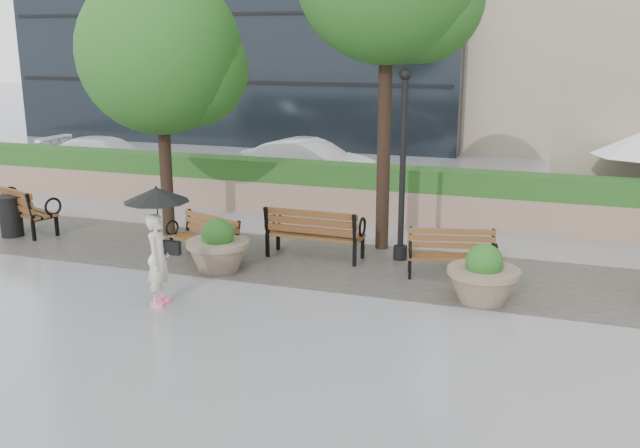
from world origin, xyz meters
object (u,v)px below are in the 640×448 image
(car_left, at_px, (108,158))
(car_right, at_px, (309,162))
(bench_0, at_px, (23,218))
(planter_right, at_px, (483,280))
(lamppost, at_px, (402,179))
(bench_3, at_px, (451,264))
(bench_2, at_px, (315,243))
(planter_left, at_px, (218,250))
(pedestrian, at_px, (158,234))
(trash_bin, at_px, (11,217))
(bench_1, at_px, (204,246))

(car_left, relative_size, car_right, 1.07)
(bench_0, distance_m, planter_right, 10.89)
(lamppost, bearing_deg, bench_0, -175.59)
(bench_3, distance_m, car_left, 13.88)
(bench_0, bearing_deg, car_right, -99.83)
(bench_2, bearing_deg, planter_left, 42.87)
(lamppost, relative_size, pedestrian, 1.91)
(bench_2, xyz_separation_m, car_left, (-9.36, 6.26, 0.33))
(planter_left, height_order, car_right, car_right)
(planter_right, height_order, lamppost, lamppost)
(planter_left, xyz_separation_m, trash_bin, (-5.64, 0.71, 0.04))
(bench_3, xyz_separation_m, lamppost, (-1.16, 0.76, 1.44))
(planter_left, height_order, pedestrian, pedestrian)
(bench_2, distance_m, trash_bin, 7.20)
(bench_1, xyz_separation_m, lamppost, (3.87, 1.23, 1.44))
(bench_2, height_order, pedestrian, pedestrian)
(bench_1, distance_m, lamppost, 4.31)
(bench_0, xyz_separation_m, lamppost, (8.93, 0.69, 1.38))
(planter_left, relative_size, pedestrian, 0.61)
(planter_left, xyz_separation_m, planter_right, (5.13, -0.12, 0.00))
(bench_0, bearing_deg, bench_3, -159.65)
(car_right, bearing_deg, planter_left, -162.56)
(bench_3, relative_size, trash_bin, 1.96)
(planter_left, bearing_deg, trash_bin, 172.82)
(trash_bin, bearing_deg, planter_right, -4.39)
(bench_2, bearing_deg, bench_0, 3.13)
(pedestrian, bearing_deg, bench_3, -62.17)
(bench_3, xyz_separation_m, pedestrian, (-4.51, -3.03, 0.97))
(trash_bin, xyz_separation_m, car_right, (4.43, 8.01, 0.24))
(trash_bin, distance_m, lamppost, 9.04)
(pedestrian, bearing_deg, bench_0, 54.91)
(bench_0, relative_size, planter_right, 1.75)
(bench_3, height_order, planter_left, planter_left)
(bench_1, relative_size, trash_bin, 1.94)
(lamppost, distance_m, pedestrian, 5.08)
(planter_right, distance_m, pedestrian, 5.61)
(planter_left, bearing_deg, car_left, 135.77)
(bench_1, bearing_deg, bench_0, -164.13)
(bench_2, distance_m, car_left, 11.26)
(bench_2, bearing_deg, bench_1, 20.99)
(bench_2, xyz_separation_m, pedestrian, (-1.64, -3.33, 0.92))
(planter_left, bearing_deg, car_right, 97.87)
(bench_1, bearing_deg, bench_2, 41.66)
(bench_2, distance_m, car_right, 7.86)
(planter_left, bearing_deg, bench_1, 136.81)
(planter_right, relative_size, car_left, 0.28)
(trash_bin, bearing_deg, planter_left, -7.18)
(bench_0, relative_size, planter_left, 1.76)
(lamppost, xyz_separation_m, car_left, (-11.07, 5.80, -1.05))
(bench_0, distance_m, car_left, 6.84)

